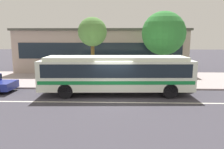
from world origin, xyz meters
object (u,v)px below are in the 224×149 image
pedestrian_waiting_near_sign (119,72)px  street_tree_mid_block (164,34)px  transit_bus (116,72)px  bus_stop_sign (173,67)px  street_tree_near_stop (92,32)px

pedestrian_waiting_near_sign → street_tree_mid_block: bearing=23.0°
transit_bus → street_tree_mid_block: bearing=49.0°
transit_bus → bus_stop_sign: size_ratio=4.20×
transit_bus → pedestrian_waiting_near_sign: size_ratio=6.32×
bus_stop_sign → street_tree_near_stop: bearing=162.7°
pedestrian_waiting_near_sign → bus_stop_sign: (4.26, -1.09, 0.64)m
street_tree_near_stop → transit_bus: bearing=-62.4°
pedestrian_waiting_near_sign → transit_bus: bearing=-93.6°
transit_bus → bus_stop_sign: 4.91m
street_tree_near_stop → street_tree_mid_block: size_ratio=0.91×
street_tree_mid_block → bus_stop_sign: bearing=-84.5°
transit_bus → street_tree_mid_block: street_tree_mid_block is taller
transit_bus → street_tree_mid_block: size_ratio=1.72×
transit_bus → street_tree_near_stop: (-2.14, 4.10, 2.87)m
pedestrian_waiting_near_sign → street_tree_mid_block: size_ratio=0.27×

